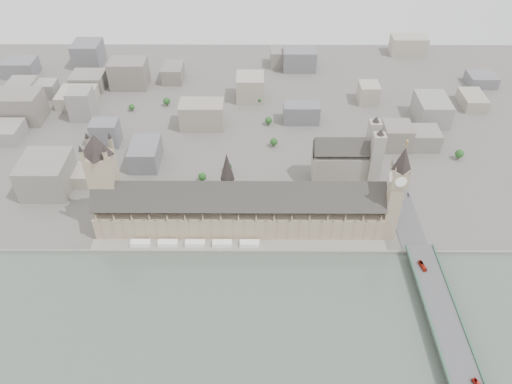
{
  "coord_description": "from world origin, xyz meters",
  "views": [
    {
      "loc": [
        17.35,
        -329.02,
        329.8
      ],
      "look_at": [
        15.68,
        33.48,
        31.65
      ],
      "focal_mm": 35.0,
      "sensor_mm": 36.0,
      "label": 1
    }
  ],
  "objects_px": {
    "elizabeth_tower": "(397,188)",
    "westminster_bridge": "(441,316)",
    "victoria_tower": "(103,177)",
    "car_approach": "(408,195)",
    "westminster_abbey": "(347,160)",
    "red_bus_north": "(422,266)",
    "palace_of_westminster": "(239,209)"
  },
  "relations": [
    {
      "from": "red_bus_north",
      "to": "palace_of_westminster",
      "type": "bearing_deg",
      "value": 146.79
    },
    {
      "from": "palace_of_westminster",
      "to": "victoria_tower",
      "type": "xyz_separation_m",
      "value": [
        -122.0,
        6.3,
        32.5
      ]
    },
    {
      "from": "palace_of_westminster",
      "to": "westminster_bridge",
      "type": "relative_size",
      "value": 0.82
    },
    {
      "from": "elizabeth_tower",
      "to": "westminster_bridge",
      "type": "relative_size",
      "value": 0.33
    },
    {
      "from": "westminster_abbey",
      "to": "car_approach",
      "type": "xyz_separation_m",
      "value": [
        57.19,
        -40.35,
        -14.01
      ]
    },
    {
      "from": "westminster_abbey",
      "to": "car_approach",
      "type": "relative_size",
      "value": 11.97
    },
    {
      "from": "elizabeth_tower",
      "to": "car_approach",
      "type": "distance_m",
      "value": 72.75
    },
    {
      "from": "victoria_tower",
      "to": "red_bus_north",
      "type": "distance_m",
      "value": 290.95
    },
    {
      "from": "red_bus_north",
      "to": "victoria_tower",
      "type": "bearing_deg",
      "value": 154.34
    },
    {
      "from": "car_approach",
      "to": "palace_of_westminster",
      "type": "bearing_deg",
      "value": -164.6
    },
    {
      "from": "elizabeth_tower",
      "to": "car_approach",
      "type": "height_order",
      "value": "elizabeth_tower"
    },
    {
      "from": "elizabeth_tower",
      "to": "victoria_tower",
      "type": "relative_size",
      "value": 1.07
    },
    {
      "from": "car_approach",
      "to": "victoria_tower",
      "type": "bearing_deg",
      "value": -170.71
    },
    {
      "from": "westminster_abbey",
      "to": "car_approach",
      "type": "distance_m",
      "value": 71.38
    },
    {
      "from": "westminster_bridge",
      "to": "car_approach",
      "type": "xyz_separation_m",
      "value": [
        6.11,
        142.15,
        5.95
      ]
    },
    {
      "from": "westminster_bridge",
      "to": "westminster_abbey",
      "type": "xyz_separation_m",
      "value": [
        -51.08,
        182.5,
        19.96
      ]
    },
    {
      "from": "victoria_tower",
      "to": "red_bus_north",
      "type": "xyz_separation_m",
      "value": [
        279.84,
        -66.8,
        -43.35
      ]
    },
    {
      "from": "red_bus_north",
      "to": "car_approach",
      "type": "distance_m",
      "value": 96.0
    },
    {
      "from": "westminster_bridge",
      "to": "westminster_abbey",
      "type": "bearing_deg",
      "value": 105.64
    },
    {
      "from": "westminster_bridge",
      "to": "westminster_abbey",
      "type": "distance_m",
      "value": 190.56
    },
    {
      "from": "palace_of_westminster",
      "to": "elizabeth_tower",
      "type": "bearing_deg",
      "value": -4.85
    },
    {
      "from": "palace_of_westminster",
      "to": "westminster_bridge",
      "type": "distance_m",
      "value": 195.05
    },
    {
      "from": "victoria_tower",
      "to": "westminster_abbey",
      "type": "distance_m",
      "value": 244.79
    },
    {
      "from": "palace_of_westminster",
      "to": "car_approach",
      "type": "relative_size",
      "value": 46.67
    },
    {
      "from": "westminster_abbey",
      "to": "red_bus_north",
      "type": "distance_m",
      "value": 144.28
    },
    {
      "from": "palace_of_westminster",
      "to": "westminster_abbey",
      "type": "xyz_separation_m",
      "value": [
        110.92,
        75.3,
        2.38
      ]
    },
    {
      "from": "red_bus_north",
      "to": "westminster_bridge",
      "type": "bearing_deg",
      "value": -97.14
    },
    {
      "from": "elizabeth_tower",
      "to": "westminster_abbey",
      "type": "relative_size",
      "value": 1.58
    },
    {
      "from": "palace_of_westminster",
      "to": "westminster_abbey",
      "type": "distance_m",
      "value": 134.09
    },
    {
      "from": "palace_of_westminster",
      "to": "red_bus_north",
      "type": "bearing_deg",
      "value": -20.97
    },
    {
      "from": "elizabeth_tower",
      "to": "victoria_tower",
      "type": "xyz_separation_m",
      "value": [
        -260.0,
        18.0,
        -2.88
      ]
    },
    {
      "from": "victoria_tower",
      "to": "car_approach",
      "type": "bearing_deg",
      "value": 5.64
    }
  ]
}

